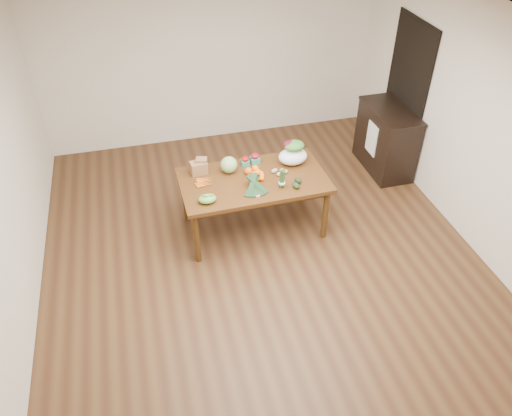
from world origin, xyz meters
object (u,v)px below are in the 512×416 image
object	(u,v)px
cabinet	(386,140)
salad_bag	(293,154)
kale_bunch	(255,186)
cabbage	(229,165)
paper_bag	(199,167)
dining_table	(254,204)
mandarin_cluster	(257,174)
asparagus_bundle	(282,179)

from	to	relation	value
cabinet	salad_bag	distance (m)	1.81
kale_bunch	cabbage	bearing A→B (deg)	112.06
paper_bag	salad_bag	bearing A→B (deg)	-4.15
dining_table	kale_bunch	xyz separation A→B (m)	(-0.04, -0.26, 0.45)
cabinet	salad_bag	bearing A→B (deg)	-158.03
dining_table	kale_bunch	size ratio (longest dim) A/B	4.31
paper_bag	salad_bag	world-z (taller)	salad_bag
cabbage	mandarin_cluster	bearing A→B (deg)	-34.13
mandarin_cluster	cabbage	bearing A→B (deg)	145.87
asparagus_bundle	mandarin_cluster	bearing A→B (deg)	128.42
paper_bag	kale_bunch	world-z (taller)	paper_bag
kale_bunch	dining_table	bearing A→B (deg)	79.28
cabinet	kale_bunch	size ratio (longest dim) A/B	2.55
mandarin_cluster	salad_bag	distance (m)	0.54
mandarin_cluster	cabinet	bearing A→B (deg)	21.68
paper_bag	asparagus_bundle	size ratio (longest dim) A/B	1.03
dining_table	cabinet	bearing A→B (deg)	20.36
cabinet	cabbage	xyz separation A→B (m)	(-2.42, -0.64, 0.38)
kale_bunch	asparagus_bundle	world-z (taller)	asparagus_bundle
cabinet	kale_bunch	world-z (taller)	cabinet
dining_table	cabinet	xyz separation A→B (m)	(2.18, 0.86, 0.10)
paper_bag	cabbage	distance (m)	0.36
salad_bag	cabbage	bearing A→B (deg)	178.97
cabinet	paper_bag	distance (m)	2.86
cabbage	kale_bunch	xyz separation A→B (m)	(0.20, -0.47, -0.02)
cabbage	mandarin_cluster	size ratio (longest dim) A/B	1.12
salad_bag	kale_bunch	bearing A→B (deg)	-142.23
cabinet	paper_bag	world-z (taller)	cabinet
dining_table	salad_bag	size ratio (longest dim) A/B	4.82
dining_table	kale_bunch	distance (m)	0.52
asparagus_bundle	salad_bag	xyz separation A→B (m)	(0.28, 0.45, 0.01)
dining_table	asparagus_bundle	bearing A→B (deg)	-44.12
mandarin_cluster	kale_bunch	distance (m)	0.29
paper_bag	kale_bunch	distance (m)	0.77
cabbage	asparagus_bundle	bearing A→B (deg)	-42.09
paper_bag	kale_bunch	bearing A→B (deg)	-44.23
cabinet	asparagus_bundle	world-z (taller)	asparagus_bundle
mandarin_cluster	asparagus_bundle	bearing A→B (deg)	-50.45
paper_bag	kale_bunch	size ratio (longest dim) A/B	0.64
asparagus_bundle	salad_bag	distance (m)	0.53
asparagus_bundle	kale_bunch	bearing A→B (deg)	-179.97
paper_bag	cabbage	world-z (taller)	cabbage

